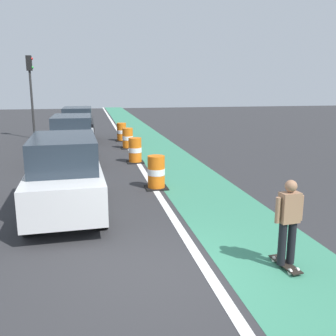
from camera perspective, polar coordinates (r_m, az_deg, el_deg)
ground_plane at (r=7.07m, az=-1.68°, el=-15.61°), size 100.00×100.00×0.00m
bike_lane_strip at (r=18.77m, az=-0.88°, el=2.32°), size 2.50×80.00×0.01m
lane_divider_stripe at (r=18.55m, az=-5.44°, el=2.15°), size 0.20×80.00×0.01m
skateboarder_on_lane at (r=7.20m, az=17.90°, el=-7.77°), size 0.57×0.82×1.69m
parked_suv_nearest at (r=10.21m, az=-15.42°, el=-0.92°), size 2.05×4.66×2.04m
parked_suv_second at (r=17.01m, az=-14.31°, el=4.39°), size 1.93×4.60×2.04m
parked_suv_third at (r=23.27m, az=-13.59°, el=6.53°), size 1.95×4.62×2.04m
traffic_barrel_front at (r=12.23m, az=-1.81°, el=-0.70°), size 0.73×0.73×1.09m
traffic_barrel_mid at (r=16.42m, az=-5.04°, el=2.67°), size 0.73×0.73×1.09m
traffic_barrel_back at (r=20.20m, az=-6.17°, el=4.50°), size 0.73×0.73×1.09m
traffic_barrel_far at (r=22.96m, az=-7.10°, el=5.44°), size 0.73×0.73×1.09m
traffic_light_corner at (r=25.20m, az=-20.24°, el=12.17°), size 0.41×0.32×5.10m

